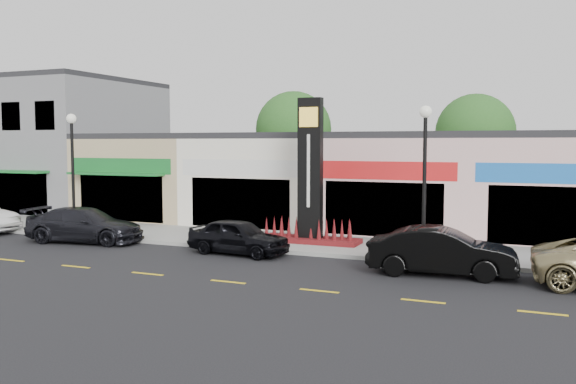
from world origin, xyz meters
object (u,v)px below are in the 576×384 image
at_px(car_black_conv, 442,252).
at_px(lamp_west_near, 73,161).
at_px(car_black_sedan, 238,237).
at_px(car_dark_sedan, 85,225).
at_px(pylon_sign, 310,192).
at_px(lamp_east_near, 425,166).

bearing_deg(car_black_conv, lamp_west_near, 79.16).
height_order(car_black_sedan, car_black_conv, car_black_conv).
xyz_separation_m(car_dark_sedan, car_black_conv, (15.28, -0.77, 0.03)).
distance_m(car_dark_sedan, car_black_sedan, 7.45).
bearing_deg(car_dark_sedan, pylon_sign, -81.34).
bearing_deg(lamp_west_near, car_black_conv, -6.61).
bearing_deg(car_black_sedan, pylon_sign, -26.75).
relative_size(car_black_sedan, car_black_conv, 0.86).
relative_size(lamp_east_near, car_black_conv, 1.16).
relative_size(pylon_sign, car_black_conv, 1.27).
distance_m(car_black_sedan, car_black_conv, 7.87).
xyz_separation_m(lamp_west_near, car_black_conv, (16.95, -1.96, -2.70)).
bearing_deg(lamp_west_near, pylon_sign, 8.77).
xyz_separation_m(lamp_west_near, pylon_sign, (11.00, 1.70, -1.20)).
relative_size(lamp_west_near, pylon_sign, 0.91).
height_order(car_dark_sedan, car_black_conv, car_black_conv).
bearing_deg(lamp_east_near, car_dark_sedan, -175.23).
distance_m(lamp_east_near, car_black_conv, 3.47).
bearing_deg(lamp_east_near, car_black_sedan, -170.26).
height_order(lamp_east_near, car_black_sedan, lamp_east_near).
bearing_deg(car_black_sedan, lamp_west_near, 89.02).
relative_size(lamp_west_near, car_dark_sedan, 1.05).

